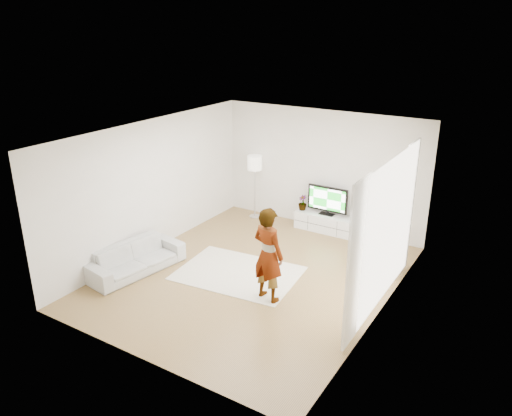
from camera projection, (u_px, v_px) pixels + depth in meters
The scene contains 17 objects.
floor at pixel (253, 276), 9.69m from camera, with size 6.00×6.00×0.00m, color #9E7C47.
ceiling at pixel (253, 134), 8.70m from camera, with size 6.00×6.00×0.00m, color white.
wall_left at pixel (152, 186), 10.43m from camera, with size 0.02×6.00×2.80m, color white.
wall_right at pixel (385, 238), 7.96m from camera, with size 0.02×6.00×2.80m, color white.
wall_back at pixel (322, 170), 11.58m from camera, with size 5.00×0.02×2.80m, color white.
wall_front at pixel (137, 275), 6.81m from camera, with size 5.00×0.02×2.80m, color white.
window at pixel (390, 229), 8.19m from camera, with size 0.01×2.60×2.50m, color white.
curtain_near at pixel (356, 264), 7.24m from camera, with size 0.04×0.70×2.60m, color white.
curtain_far at pixel (407, 210), 9.30m from camera, with size 0.04×0.70×2.60m, color white.
media_console at pixel (326, 223), 11.68m from camera, with size 1.47×0.42×0.41m.
television at pixel (327, 200), 11.50m from camera, with size 0.97×0.19×0.68m.
game_console at pixel (353, 215), 11.25m from camera, with size 0.07×0.18×0.24m.
potted_plant at pixel (303, 203), 11.85m from camera, with size 0.20×0.20×0.36m, color #3F7238.
rug at pixel (238, 273), 9.79m from camera, with size 2.31×1.66×0.01m, color #EFE6CB.
player at pixel (268, 255), 8.61m from camera, with size 0.63×0.41×1.72m, color #334772.
sofa at pixel (135, 258), 9.79m from camera, with size 1.95×0.76×0.57m, color #BBBBB6.
floor_lamp at pixel (255, 166), 12.14m from camera, with size 0.35×0.35×1.58m.
Camera 1 is at (4.57, -7.27, 4.67)m, focal length 35.00 mm.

